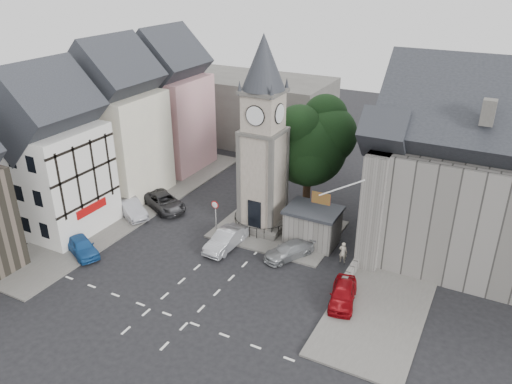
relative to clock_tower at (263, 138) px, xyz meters
The scene contains 23 objects.
ground 11.39m from the clock_tower, 90.00° to the right, with size 120.00×120.00×0.00m, color black.
pavement_west 15.00m from the clock_tower, behind, with size 6.00×30.00×0.14m, color #595651.
pavement_east 14.45m from the clock_tower, ahead, with size 6.00×26.00×0.14m, color #595651.
central_island 8.18m from the clock_tower, ahead, with size 10.00×8.00×0.16m, color #595651.
road_markings 15.74m from the clock_tower, 90.00° to the right, with size 20.00×8.00×0.01m, color silver.
clock_tower is the anchor object (origin of this frame).
stone_shelter 8.15m from the clock_tower, ahead, with size 4.30×3.30×3.08m.
town_tree 5.51m from the clock_tower, 68.23° to the left, with size 7.20×7.20×10.80m.
warning_sign_post 7.34m from the clock_tower, 141.37° to the right, with size 0.70×0.19×2.85m.
terrace_pink 17.51m from the clock_tower, 152.68° to the left, with size 8.10×7.60×12.80m.
terrace_cream 15.58m from the clock_tower, behind, with size 8.10×7.60×12.80m.
terrace_tudor 17.55m from the clock_tower, 152.73° to the right, with size 8.10×7.60×12.00m.
backdrop_west 23.69m from the clock_tower, 120.95° to the left, with size 20.00×10.00×8.00m, color #4C4944.
east_building 15.99m from the clock_tower, 10.92° to the left, with size 14.40×11.40×12.60m.
east_boundary_wall 12.15m from the clock_tower, 12.32° to the left, with size 0.40×16.00×0.90m, color #63605B.
flagpole 9.01m from the clock_tower, 26.52° to the right, with size 3.68×0.10×2.74m.
car_west_blue 16.70m from the clock_tower, 135.02° to the right, with size 1.67×4.15×1.42m, color #194C8E.
car_west_silver 14.14m from the clock_tower, 162.19° to the right, with size 1.61×4.63×1.53m, color #9C9DA4.
car_west_grey 12.23m from the clock_tower, behind, with size 2.39×5.19×1.44m, color #2A292C.
car_island_silver 8.70m from the clock_tower, 102.45° to the right, with size 1.60×4.58×1.51m, color #9EA0A6.
car_island_east 9.23m from the clock_tower, 40.65° to the right, with size 1.71×4.21×1.22m, color gray.
car_east_red 14.01m from the clock_tower, 35.95° to the right, with size 1.64×4.09×1.39m, color maroon.
pedestrian 11.01m from the clock_tower, 15.32° to the right, with size 0.64×0.42×1.75m, color beige.
Camera 1 is at (17.17, -26.03, 21.13)m, focal length 35.00 mm.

